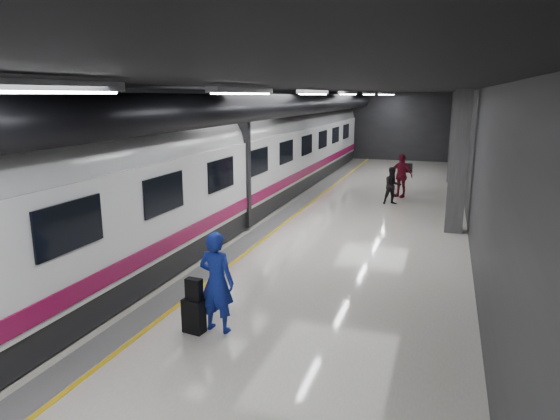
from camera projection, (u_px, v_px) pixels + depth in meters
The scene contains 9 objects.
ground at pixel (301, 235), 15.75m from camera, with size 40.00×40.00×0.00m, color silver.
platform_hall at pixel (302, 120), 15.92m from camera, with size 10.02×40.02×4.51m.
train at pixel (206, 166), 16.29m from camera, with size 3.05×38.00×4.05m.
traveler_main at pixel (217, 282), 9.17m from camera, with size 0.70×0.46×1.92m, color #162BA8.
suitcase_main at pixel (194, 316), 9.24m from camera, with size 0.40×0.25×0.65m, color black.
shoulder_bag at pixel (194, 289), 9.13m from camera, with size 0.30×0.16×0.40m, color black.
traveler_far_a at pixel (392, 186), 20.04m from camera, with size 0.73×0.57×1.51m, color black.
traveler_far_b at pixel (401, 175), 21.49m from camera, with size 1.09×0.46×1.87m, color maroon.
suitcase_far at pixel (409, 168), 28.45m from camera, with size 0.35×0.23×0.52m, color black.
Camera 1 is at (4.18, -14.59, 4.31)m, focal length 32.00 mm.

